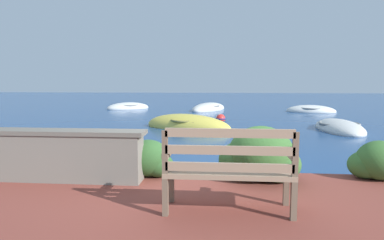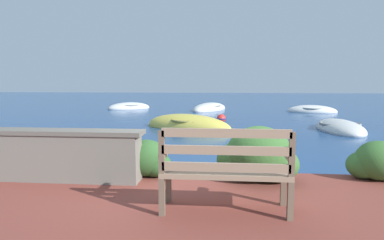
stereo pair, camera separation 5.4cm
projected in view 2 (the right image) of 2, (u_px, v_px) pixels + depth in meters
The scene contains 13 objects.
ground_plane at pixel (195, 184), 5.37m from camera, with size 80.00×80.00×0.00m.
park_bench at pixel (225, 168), 3.61m from camera, with size 1.38×0.48×0.93m.
stone_wall at pixel (56, 155), 4.81m from camera, with size 2.51×0.39×0.72m.
hedge_clump_far_left at pixel (10, 152), 5.35m from camera, with size 0.97×0.70×0.66m.
hedge_clump_left at pixel (146, 160), 5.04m from camera, with size 0.79×0.57×0.54m.
hedge_clump_centre at pixel (258, 157), 4.79m from camera, with size 1.14×0.82×0.77m.
hedge_clump_right at pixel (378, 163), 4.84m from camera, with size 0.82×0.59×0.56m.
rowboat_nearest at pixel (188, 127), 11.56m from camera, with size 3.44×2.55×0.87m.
rowboat_mid at pixel (340, 129), 11.16m from camera, with size 1.33×2.96×0.62m.
rowboat_far at pixel (312, 111), 17.57m from camera, with size 2.70×1.91×0.64m.
rowboat_outer at pixel (209, 109), 18.68m from camera, with size 2.40×3.26×0.73m.
rowboat_distant at pixel (129, 108), 19.66m from camera, with size 2.72×2.45×0.66m.
mooring_buoy at pixel (221, 119), 13.99m from camera, with size 0.42×0.42×0.38m.
Camera 2 is at (0.45, -5.20, 1.62)m, focal length 32.00 mm.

